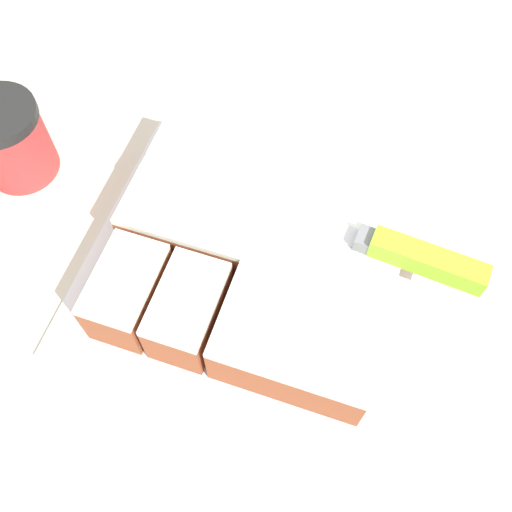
# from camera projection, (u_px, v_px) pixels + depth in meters

# --- Properties ---
(ground_plane) EXTENTS (8.00, 8.00, 0.00)m
(ground_plane) POSITION_uv_depth(u_px,v_px,m) (260.00, 436.00, 1.47)
(ground_plane) COLOR #9E9384
(countertop) EXTENTS (1.40, 1.10, 0.96)m
(countertop) POSITION_uv_depth(u_px,v_px,m) (262.00, 378.00, 1.05)
(countertop) COLOR beige
(countertop) RESTS_ON ground_plane
(cake_board) EXTENTS (0.34, 0.30, 0.01)m
(cake_board) POSITION_uv_depth(u_px,v_px,m) (256.00, 272.00, 0.61)
(cake_board) COLOR silver
(cake_board) RESTS_ON countertop
(cake) EXTENTS (0.27, 0.24, 0.06)m
(cake) POSITION_uv_depth(u_px,v_px,m) (259.00, 255.00, 0.58)
(cake) COLOR #994C2D
(cake) RESTS_ON cake_board
(knife) EXTENTS (0.34, 0.05, 0.02)m
(knife) POSITION_uv_depth(u_px,v_px,m) (387.00, 247.00, 0.54)
(knife) COLOR silver
(knife) RESTS_ON cake
(coffee_cup) EXTENTS (0.08, 0.08, 0.09)m
(coffee_cup) POSITION_uv_depth(u_px,v_px,m) (10.00, 141.00, 0.63)
(coffee_cup) COLOR #B23333
(coffee_cup) RESTS_ON countertop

